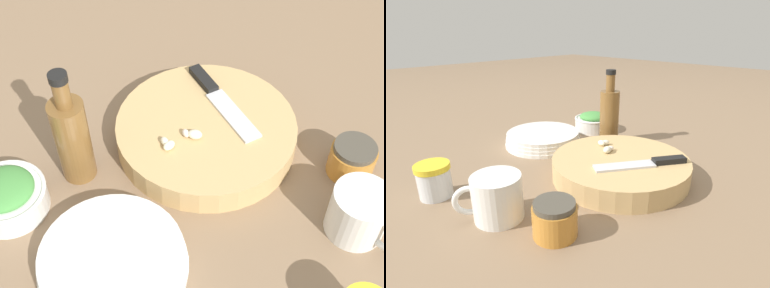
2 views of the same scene
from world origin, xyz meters
The scene contains 9 objects.
ground_plane centered at (0.00, 0.00, 0.00)m, with size 5.00×5.00×0.00m, color #7F664C.
cutting_board centered at (0.06, -0.12, 0.02)m, with size 0.32×0.32×0.05m.
chef_knife centered at (0.06, -0.18, 0.05)m, with size 0.19×0.14×0.01m.
garlic_cloves centered at (0.07, -0.06, 0.06)m, with size 0.06×0.07×0.02m.
herb_bowl centered at (0.27, 0.16, 0.03)m, with size 0.13×0.13×0.06m.
coffee_mug centered at (-0.23, -0.05, 0.04)m, with size 0.12×0.09×0.09m.
plate_stack centered at (0.06, 0.18, 0.02)m, with size 0.22×0.22×0.04m.
honey_jar centered at (-0.19, -0.17, 0.03)m, with size 0.08×0.08×0.06m.
oil_bottle centered at (0.22, 0.05, 0.09)m, with size 0.06×0.06×0.22m.
Camera 1 is at (-0.22, 0.48, 0.72)m, focal length 50.00 mm.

